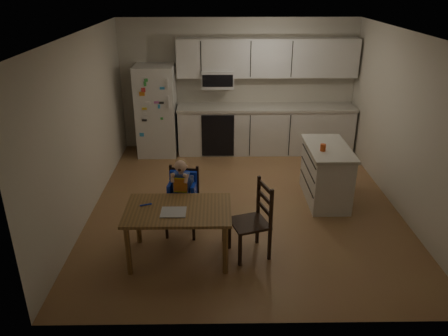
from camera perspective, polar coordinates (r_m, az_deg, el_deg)
name	(u,v)px	position (r m, az deg, el deg)	size (l,w,h in m)	color
room	(244,116)	(6.63, 2.59, 6.85)	(4.52, 5.01, 2.51)	#966745
refrigerator	(157,111)	(8.41, -8.81, 7.42)	(0.72, 0.70, 1.70)	silver
kitchen_run	(264,107)	(8.46, 5.29, 7.88)	(3.37, 0.62, 2.15)	silver
kitchen_island	(326,173)	(6.79, 13.18, -0.69)	(0.61, 1.17, 0.86)	silver
red_cup	(323,148)	(6.44, 12.80, 2.62)	(0.08, 0.08, 0.10)	#D44E1B
dining_table	(178,216)	(5.22, -5.99, -6.19)	(1.25, 0.80, 0.67)	brown
napkin	(173,212)	(5.10, -6.62, -5.75)	(0.29, 0.25, 0.01)	#A2A2A6
toddler_spoon	(145,205)	(5.30, -10.30, -4.76)	(0.02, 0.02, 0.12)	#1535D4
chair_booster	(182,188)	(5.73, -5.46, -2.63)	(0.45, 0.45, 1.06)	black
chair_side	(257,215)	(5.30, 4.32, -6.10)	(0.53, 0.53, 0.95)	black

